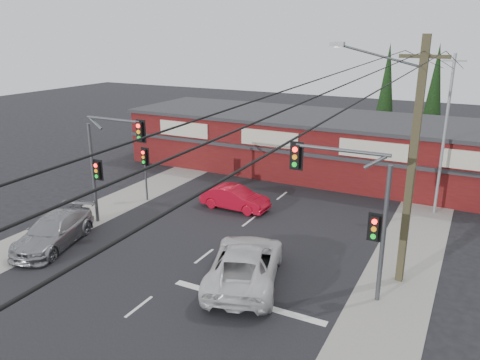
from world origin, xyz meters
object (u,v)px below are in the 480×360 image
at_px(silver_suv, 53,231).
at_px(red_sedan, 235,198).
at_px(white_suv, 245,263).
at_px(utility_pole, 409,157).
at_px(shop_building, 303,142).

xyz_separation_m(silver_suv, red_sedan, (5.55, 8.50, -0.06)).
xyz_separation_m(white_suv, utility_pole, (5.62, 3.07, 4.57)).
height_order(red_sedan, utility_pole, utility_pole).
distance_m(red_sedan, shop_building, 9.90).
relative_size(red_sedan, shop_building, 0.15).
xyz_separation_m(silver_suv, shop_building, (6.18, 18.28, 1.39)).
relative_size(silver_suv, shop_building, 0.19).
bearing_deg(red_sedan, shop_building, -2.34).
height_order(silver_suv, shop_building, shop_building).
relative_size(silver_suv, utility_pole, 0.51).
distance_m(white_suv, utility_pole, 7.87).
bearing_deg(silver_suv, shop_building, 56.04).
distance_m(silver_suv, red_sedan, 10.15).
bearing_deg(red_sedan, white_suv, -147.82).
distance_m(silver_suv, utility_pole, 16.77).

